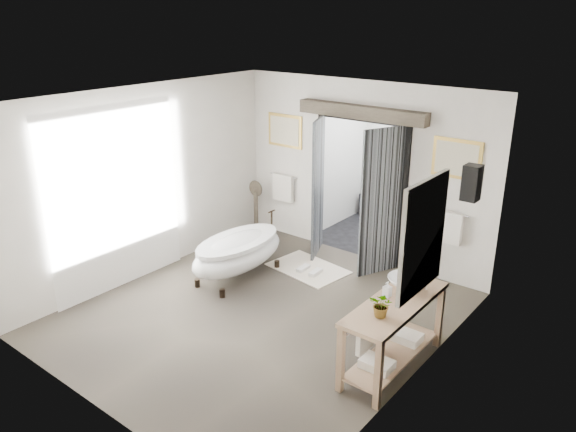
% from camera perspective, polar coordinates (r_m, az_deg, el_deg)
% --- Properties ---
extents(ground_plane, '(5.00, 5.00, 0.00)m').
position_cam_1_polar(ground_plane, '(7.78, -2.78, -9.89)').
color(ground_plane, '#51483C').
extents(room_shell, '(4.52, 5.02, 2.91)m').
position_cam_1_polar(room_shell, '(6.95, -3.98, 3.11)').
color(room_shell, silver).
rests_on(room_shell, ground_plane).
extents(shower_room, '(2.22, 2.01, 2.51)m').
position_cam_1_polar(shower_room, '(10.50, 11.57, 3.31)').
color(shower_room, black).
rests_on(shower_room, ground_plane).
extents(back_wall_dressing, '(3.82, 0.77, 2.52)m').
position_cam_1_polar(back_wall_dressing, '(8.91, 6.88, 4.92)').
color(back_wall_dressing, black).
rests_on(back_wall_dressing, ground_plane).
extents(clawfoot_tub, '(0.79, 1.76, 0.86)m').
position_cam_1_polar(clawfoot_tub, '(8.61, -5.11, -3.67)').
color(clawfoot_tub, black).
rests_on(clawfoot_tub, ground_plane).
extents(vanity, '(0.57, 1.60, 0.85)m').
position_cam_1_polar(vanity, '(6.59, 10.47, -11.17)').
color(vanity, tan).
rests_on(vanity, ground_plane).
extents(pedestal_mirror, '(0.30, 0.19, 1.01)m').
position_cam_1_polar(pedestal_mirror, '(10.26, -3.26, 0.52)').
color(pedestal_mirror, brown).
rests_on(pedestal_mirror, ground_plane).
extents(rug, '(1.30, 0.96, 0.01)m').
position_cam_1_polar(rug, '(9.01, 2.05, -5.34)').
color(rug, beige).
rests_on(rug, ground_plane).
extents(slippers, '(0.36, 0.27, 0.05)m').
position_cam_1_polar(slippers, '(8.88, 2.18, -5.52)').
color(slippers, silver).
rests_on(slippers, rug).
extents(basin, '(0.47, 0.47, 0.15)m').
position_cam_1_polar(basin, '(6.68, 11.95, -6.69)').
color(basin, white).
rests_on(basin, vanity).
extents(plant, '(0.27, 0.24, 0.28)m').
position_cam_1_polar(plant, '(6.04, 9.53, -8.91)').
color(plant, gray).
rests_on(plant, vanity).
extents(soap_bottle_a, '(0.09, 0.09, 0.18)m').
position_cam_1_polar(soap_bottle_a, '(6.48, 10.06, -7.32)').
color(soap_bottle_a, gray).
rests_on(soap_bottle_a, vanity).
extents(soap_bottle_b, '(0.15, 0.15, 0.16)m').
position_cam_1_polar(soap_bottle_b, '(6.98, 13.51, -5.59)').
color(soap_bottle_b, gray).
rests_on(soap_bottle_b, vanity).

